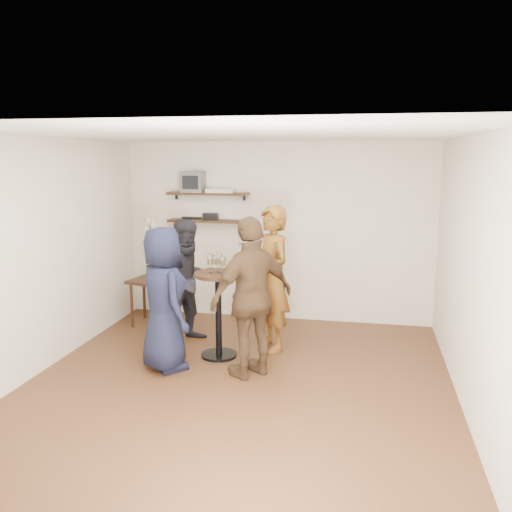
{
  "coord_description": "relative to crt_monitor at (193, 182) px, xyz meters",
  "views": [
    {
      "loc": [
        1.29,
        -5.23,
        2.41
      ],
      "look_at": [
        0.12,
        0.4,
        1.33
      ],
      "focal_mm": 38.0,
      "sensor_mm": 36.0,
      "label": 1
    }
  ],
  "objects": [
    {
      "name": "wine_glass_br",
      "position": [
        0.81,
        -1.56,
        -0.83
      ],
      "size": [
        0.07,
        0.07,
        0.22
      ],
      "color": "silver",
      "rests_on": "drinks_table"
    },
    {
      "name": "person_dark",
      "position": [
        0.29,
        -1.12,
        -1.22
      ],
      "size": [
        0.97,
        0.99,
        1.6
      ],
      "primitive_type": "imported",
      "rotation": [
        0.0,
        0.0,
        0.83
      ],
      "color": "black",
      "rests_on": "room"
    },
    {
      "name": "drinks_table",
      "position": [
        0.8,
        -1.58,
        -1.35
      ],
      "size": [
        0.57,
        0.57,
        1.04
      ],
      "color": "black",
      "rests_on": "room"
    },
    {
      "name": "shelf_lower",
      "position": [
        0.22,
        0.0,
        -0.57
      ],
      "size": [
        1.2,
        0.25,
        0.04
      ],
      "primitive_type": "cube",
      "color": "black",
      "rests_on": "room"
    },
    {
      "name": "dvd_deck",
      "position": [
        0.41,
        0.0,
        -0.12
      ],
      "size": [
        0.4,
        0.24,
        0.06
      ],
      "primitive_type": "cube",
      "color": "silver",
      "rests_on": "shelf_upper"
    },
    {
      "name": "radio",
      "position": [
        0.25,
        0.0,
        -0.5
      ],
      "size": [
        0.22,
        0.1,
        0.1
      ],
      "primitive_type": "cube",
      "color": "black",
      "rests_on": "shelf_lower"
    },
    {
      "name": "shelf_upper",
      "position": [
        0.22,
        0.0,
        -0.17
      ],
      "size": [
        1.2,
        0.25,
        0.04
      ],
      "primitive_type": "cube",
      "color": "black",
      "rests_on": "room"
    },
    {
      "name": "room",
      "position": [
        1.22,
        -2.38,
        -0.72
      ],
      "size": [
        4.58,
        5.08,
        2.68
      ],
      "color": "#3F2714",
      "rests_on": "ground"
    },
    {
      "name": "person_brown",
      "position": [
        1.31,
        -2.06,
        -1.13
      ],
      "size": [
        1.02,
        1.06,
        1.77
      ],
      "primitive_type": "imported",
      "rotation": [
        0.0,
        0.0,
        3.97
      ],
      "color": "#4B3420",
      "rests_on": "room"
    },
    {
      "name": "person_navy",
      "position": [
        0.3,
        -2.07,
        -1.2
      ],
      "size": [
        0.93,
        0.94,
        1.63
      ],
      "primitive_type": "imported",
      "rotation": [
        0.0,
        0.0,
        2.33
      ],
      "color": "black",
      "rests_on": "room"
    },
    {
      "name": "side_table",
      "position": [
        -0.49,
        -0.52,
        -1.47
      ],
      "size": [
        0.66,
        0.66,
        0.66
      ],
      "rotation": [
        0.0,
        0.0,
        -0.23
      ],
      "color": "black",
      "rests_on": "room"
    },
    {
      "name": "vase_lilies",
      "position": [
        -0.49,
        -0.52,
        -1.06
      ],
      "size": [
        0.19,
        0.19,
        0.94
      ],
      "rotation": [
        0.0,
        0.0,
        -0.23
      ],
      "color": "silver",
      "rests_on": "side_table"
    },
    {
      "name": "person_plaid",
      "position": [
        1.37,
        -1.19,
        -1.11
      ],
      "size": [
        0.73,
        0.79,
        1.81
      ],
      "primitive_type": "imported",
      "rotation": [
        0.0,
        0.0,
        -0.97
      ],
      "color": "red",
      "rests_on": "room"
    },
    {
      "name": "wine_glass_fr",
      "position": [
        0.88,
        -1.63,
        -0.84
      ],
      "size": [
        0.07,
        0.07,
        0.2
      ],
      "color": "silver",
      "rests_on": "drinks_table"
    },
    {
      "name": "power_strip",
      "position": [
        -0.05,
        0.05,
        -0.54
      ],
      "size": [
        0.3,
        0.05,
        0.03
      ],
      "primitive_type": "cube",
      "color": "black",
      "rests_on": "shelf_lower"
    },
    {
      "name": "wine_glass_fl",
      "position": [
        0.72,
        -1.62,
        -0.83
      ],
      "size": [
        0.07,
        0.07,
        0.22
      ],
      "color": "silver",
      "rests_on": "drinks_table"
    },
    {
      "name": "wine_glass_bl",
      "position": [
        0.77,
        -1.51,
        -0.85
      ],
      "size": [
        0.06,
        0.06,
        0.19
      ],
      "color": "silver",
      "rests_on": "drinks_table"
    },
    {
      "name": "crt_monitor",
      "position": [
        0.0,
        0.0,
        0.0
      ],
      "size": [
        0.32,
        0.3,
        0.3
      ],
      "primitive_type": "cube",
      "color": "#59595B",
      "rests_on": "shelf_upper"
    }
  ]
}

